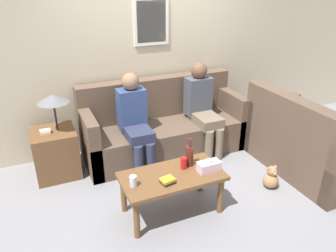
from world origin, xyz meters
name	(u,v)px	position (x,y,z in m)	size (l,w,h in m)	color
ground_plane	(178,167)	(0.00, 0.00, 0.00)	(16.00, 16.00, 0.00)	gray
wall_back	(151,52)	(0.00, 0.91, 1.30)	(9.00, 0.08, 2.60)	beige
couch_main	(163,128)	(0.00, 0.49, 0.34)	(2.18, 0.81, 0.99)	brown
couch_side	(304,146)	(1.38, -0.67, 0.34)	(0.81, 1.51, 0.99)	brown
coffee_table	(172,180)	(-0.43, -0.75, 0.38)	(1.02, 0.54, 0.45)	brown
side_table_with_lamp	(56,149)	(-1.43, 0.46, 0.35)	(0.51, 0.51, 1.03)	brown
wine_bottle	(190,155)	(-0.19, -0.66, 0.57)	(0.08, 0.08, 0.31)	#562319
drinking_glass	(133,181)	(-0.85, -0.78, 0.50)	(0.07, 0.07, 0.11)	silver
book_stack	(168,181)	(-0.53, -0.86, 0.47)	(0.14, 0.14, 0.05)	black
soda_can	(184,163)	(-0.28, -0.69, 0.51)	(0.07, 0.07, 0.12)	red
tissue_box	(209,166)	(-0.06, -0.84, 0.50)	(0.23, 0.12, 0.15)	silver
person_left	(135,118)	(-0.47, 0.28, 0.65)	(0.34, 0.59, 1.20)	#2D334C
person_right	(202,105)	(0.50, 0.33, 0.66)	(0.34, 0.64, 1.21)	#756651
teddy_bear	(271,178)	(0.79, -0.83, 0.12)	(0.18, 0.18, 0.28)	#A87A51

